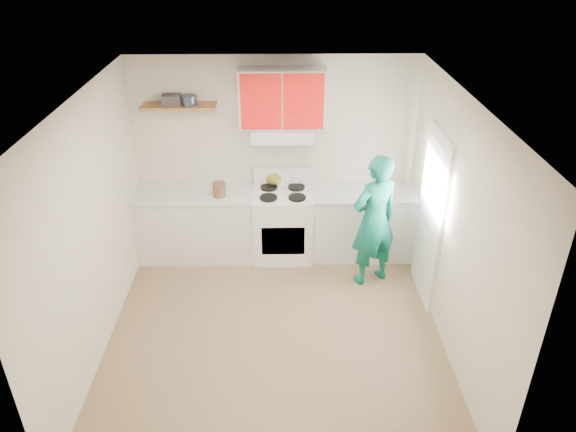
{
  "coord_description": "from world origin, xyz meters",
  "views": [
    {
      "loc": [
        0.06,
        -4.6,
        3.97
      ],
      "look_at": [
        0.15,
        0.55,
        1.15
      ],
      "focal_mm": 33.54,
      "sensor_mm": 36.0,
      "label": 1
    }
  ],
  "objects_px": {
    "kettle": "(274,179)",
    "crock": "(219,190)",
    "tin": "(189,100)",
    "person": "(374,221)",
    "stove": "(283,225)"
  },
  "relations": [
    {
      "from": "stove",
      "to": "crock",
      "type": "xyz_separation_m",
      "value": [
        -0.8,
        -0.06,
        0.54
      ]
    },
    {
      "from": "kettle",
      "to": "crock",
      "type": "bearing_deg",
      "value": -176.89
    },
    {
      "from": "stove",
      "to": "person",
      "type": "bearing_deg",
      "value": -29.31
    },
    {
      "from": "tin",
      "to": "person",
      "type": "xyz_separation_m",
      "value": [
        2.2,
        -0.77,
        -1.25
      ]
    },
    {
      "from": "tin",
      "to": "kettle",
      "type": "bearing_deg",
      "value": 5.79
    },
    {
      "from": "stove",
      "to": "kettle",
      "type": "height_order",
      "value": "kettle"
    },
    {
      "from": "kettle",
      "to": "person",
      "type": "xyz_separation_m",
      "value": [
        1.2,
        -0.87,
        -0.17
      ]
    },
    {
      "from": "tin",
      "to": "crock",
      "type": "height_order",
      "value": "tin"
    },
    {
      "from": "kettle",
      "to": "crock",
      "type": "distance_m",
      "value": 0.76
    },
    {
      "from": "tin",
      "to": "person",
      "type": "relative_size",
      "value": 0.11
    },
    {
      "from": "stove",
      "to": "tin",
      "type": "relative_size",
      "value": 4.87
    },
    {
      "from": "tin",
      "to": "kettle",
      "type": "relative_size",
      "value": 0.91
    },
    {
      "from": "stove",
      "to": "kettle",
      "type": "xyz_separation_m",
      "value": [
        -0.12,
        0.26,
        0.55
      ]
    },
    {
      "from": "crock",
      "to": "person",
      "type": "relative_size",
      "value": 0.12
    },
    {
      "from": "crock",
      "to": "person",
      "type": "height_order",
      "value": "person"
    }
  ]
}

